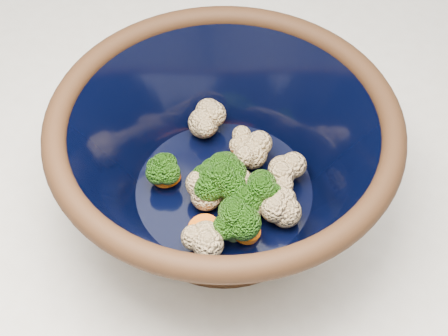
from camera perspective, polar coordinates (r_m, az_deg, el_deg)
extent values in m
cylinder|color=black|center=(0.67, 0.00, -3.26)|extent=(0.20, 0.20, 0.01)
torus|color=black|center=(0.57, 0.00, 4.24)|extent=(0.33, 0.33, 0.02)
cylinder|color=black|center=(0.65, 0.00, -2.00)|extent=(0.19, 0.19, 0.00)
cylinder|color=#608442|center=(0.62, 1.86, -3.88)|extent=(0.01, 0.01, 0.02)
ellipsoid|color=#307015|center=(0.61, 1.91, -2.82)|extent=(0.03, 0.03, 0.03)
cylinder|color=#608442|center=(0.61, 0.87, -5.82)|extent=(0.01, 0.01, 0.02)
ellipsoid|color=#307015|center=(0.59, 0.90, -4.50)|extent=(0.04, 0.04, 0.04)
cylinder|color=#608442|center=(0.63, 3.38, -3.20)|extent=(0.01, 0.01, 0.02)
ellipsoid|color=#307015|center=(0.61, 3.48, -1.89)|extent=(0.04, 0.04, 0.04)
cylinder|color=#608442|center=(0.63, -0.28, -2.39)|extent=(0.01, 0.01, 0.02)
ellipsoid|color=#307015|center=(0.61, -0.29, -0.93)|extent=(0.05, 0.05, 0.04)
cylinder|color=#608442|center=(0.64, -0.21, -1.30)|extent=(0.01, 0.01, 0.02)
ellipsoid|color=#307015|center=(0.62, -0.22, 0.09)|extent=(0.04, 0.04, 0.04)
cylinder|color=#608442|center=(0.63, -1.19, -2.20)|extent=(0.01, 0.01, 0.02)
ellipsoid|color=#307015|center=(0.62, -1.23, -0.95)|extent=(0.04, 0.04, 0.03)
cylinder|color=#608442|center=(0.65, -5.50, -0.87)|extent=(0.01, 0.01, 0.02)
ellipsoid|color=#307015|center=(0.63, -5.64, 0.26)|extent=(0.04, 0.04, 0.03)
sphere|color=beige|center=(0.68, -1.89, 4.13)|extent=(0.03, 0.03, 0.03)
sphere|color=beige|center=(0.62, -1.65, -2.53)|extent=(0.03, 0.03, 0.03)
sphere|color=beige|center=(0.61, 2.16, -3.87)|extent=(0.03, 0.03, 0.03)
sphere|color=beige|center=(0.63, 0.62, -1.59)|extent=(0.03, 0.03, 0.03)
sphere|color=beige|center=(0.62, 1.39, -3.81)|extent=(0.03, 0.03, 0.03)
sphere|color=beige|center=(0.65, 5.38, -0.17)|extent=(0.03, 0.03, 0.03)
sphere|color=beige|center=(0.59, -1.64, -6.42)|extent=(0.03, 0.03, 0.03)
sphere|color=beige|center=(0.61, 5.66, -4.03)|extent=(0.03, 0.03, 0.03)
sphere|color=beige|center=(0.63, 4.81, -2.48)|extent=(0.03, 0.03, 0.03)
sphere|color=beige|center=(0.67, 1.87, 2.18)|extent=(0.03, 0.03, 0.03)
sphere|color=beige|center=(0.66, 2.56, 1.31)|extent=(0.03, 0.03, 0.03)
cylinder|color=orange|center=(0.65, -0.37, -0.64)|extent=(0.03, 0.03, 0.01)
cylinder|color=orange|center=(0.61, -1.84, -5.59)|extent=(0.03, 0.03, 0.01)
cylinder|color=orange|center=(0.65, -5.26, -0.77)|extent=(0.03, 0.03, 0.01)
cylinder|color=orange|center=(0.61, 2.01, -5.76)|extent=(0.03, 0.03, 0.01)
cylinder|color=orange|center=(0.63, 1.38, -3.44)|extent=(0.03, 0.03, 0.01)
cylinder|color=orange|center=(0.66, 0.26, 0.38)|extent=(0.03, 0.03, 0.01)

